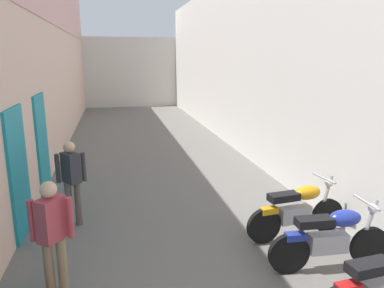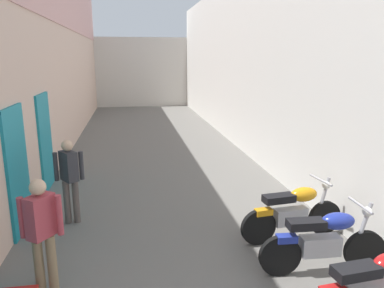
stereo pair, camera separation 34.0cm
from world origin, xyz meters
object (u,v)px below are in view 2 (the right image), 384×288
Objects in this scene: motorcycle_fourth at (294,211)px; pedestrian_further_down at (69,175)px; motorcycle_third at (325,240)px; pedestrian_mid_alley at (42,229)px; motorcycle_second at (376,288)px.

pedestrian_further_down is (-3.74, 1.28, 0.42)m from motorcycle_fourth.
pedestrian_further_down is at bearing 148.68° from motorcycle_third.
pedestrian_mid_alley is at bearing -166.97° from motorcycle_fourth.
motorcycle_fourth is 3.98m from pedestrian_further_down.
pedestrian_further_down is at bearing 89.79° from pedestrian_mid_alley.
motorcycle_fourth is (-0.00, 1.00, 0.00)m from motorcycle_third.
pedestrian_mid_alley is (-3.75, -0.87, 0.42)m from motorcycle_fourth.
motorcycle_third is 1.18× the size of pedestrian_further_down.
motorcycle_second is 5.06m from pedestrian_further_down.
pedestrian_further_down is (0.01, 2.15, 0.00)m from pedestrian_mid_alley.
pedestrian_mid_alley reaches higher than motorcycle_second.
motorcycle_second is 1.11m from motorcycle_third.
pedestrian_further_down is (-3.74, 3.39, 0.42)m from motorcycle_second.
motorcycle_second is 1.00× the size of motorcycle_fourth.
motorcycle_third is at bearing 90.00° from motorcycle_second.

